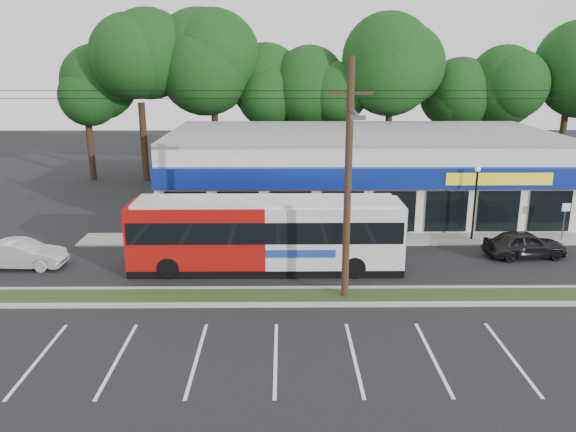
% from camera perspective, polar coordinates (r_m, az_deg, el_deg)
% --- Properties ---
extents(ground, '(120.00, 120.00, 0.00)m').
position_cam_1_polar(ground, '(23.40, -1.40, -9.32)').
color(ground, black).
rests_on(ground, ground).
extents(grass_strip, '(40.00, 1.60, 0.12)m').
position_cam_1_polar(grass_strip, '(24.28, -1.36, -8.19)').
color(grass_strip, '#223917').
rests_on(grass_strip, ground).
extents(curb_south, '(40.00, 0.25, 0.14)m').
position_cam_1_polar(curb_south, '(23.50, -1.39, -9.01)').
color(curb_south, '#9E9E93').
rests_on(curb_south, ground).
extents(curb_north, '(40.00, 0.25, 0.14)m').
position_cam_1_polar(curb_north, '(25.06, -1.33, -7.39)').
color(curb_north, '#9E9E93').
rests_on(curb_north, ground).
extents(sidewalk, '(32.00, 2.20, 0.10)m').
position_cam_1_polar(sidewalk, '(32.10, 7.81, -2.32)').
color(sidewalk, '#9E9E93').
rests_on(sidewalk, ground).
extents(strip_mall, '(25.00, 12.55, 5.30)m').
position_cam_1_polar(strip_mall, '(38.17, 7.24, 4.62)').
color(strip_mall, silver).
rests_on(strip_mall, ground).
extents(utility_pole, '(50.00, 2.77, 10.00)m').
position_cam_1_polar(utility_pole, '(22.71, 5.73, 4.25)').
color(utility_pole, black).
rests_on(utility_pole, ground).
extents(lamp_post, '(0.30, 0.30, 4.25)m').
position_cam_1_polar(lamp_post, '(32.64, 18.51, 2.08)').
color(lamp_post, black).
rests_on(lamp_post, ground).
extents(sign_post, '(0.45, 0.10, 2.23)m').
position_cam_1_polar(sign_post, '(34.65, 26.31, 0.10)').
color(sign_post, '#59595E').
rests_on(sign_post, ground).
extents(tree_line, '(46.76, 6.76, 11.83)m').
position_cam_1_polar(tree_line, '(47.37, 3.99, 13.85)').
color(tree_line, black).
rests_on(tree_line, ground).
extents(metrobus, '(13.01, 2.78, 3.49)m').
position_cam_1_polar(metrobus, '(26.94, -2.23, -1.69)').
color(metrobus, '#990F0B').
rests_on(metrobus, ground).
extents(car_dark, '(4.24, 2.03, 1.40)m').
position_cam_1_polar(car_dark, '(31.36, 22.92, -2.64)').
color(car_dark, black).
rests_on(car_dark, ground).
extents(car_silver, '(4.21, 1.55, 1.38)m').
position_cam_1_polar(car_silver, '(30.39, -25.46, -3.53)').
color(car_silver, '#B1B3B9').
rests_on(car_silver, ground).
extents(pedestrian_a, '(0.71, 0.62, 1.64)m').
position_cam_1_polar(pedestrian_a, '(28.87, 6.24, -2.72)').
color(pedestrian_a, silver).
rests_on(pedestrian_a, ground).
extents(pedestrian_b, '(1.00, 0.95, 1.62)m').
position_cam_1_polar(pedestrian_b, '(30.17, 4.82, -1.89)').
color(pedestrian_b, beige).
rests_on(pedestrian_b, ground).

